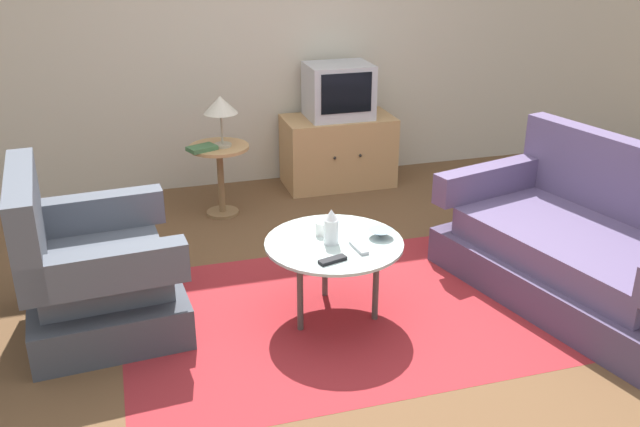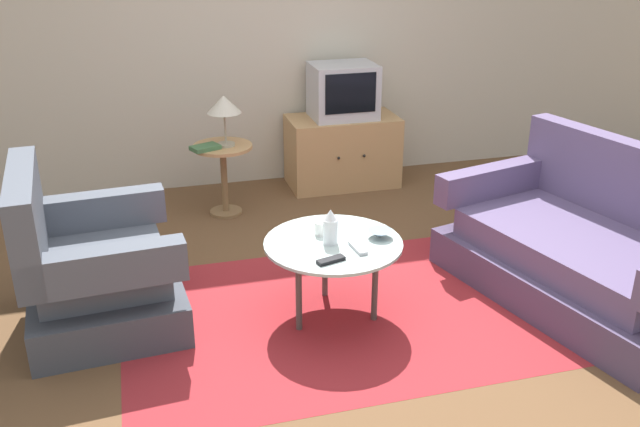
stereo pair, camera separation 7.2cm
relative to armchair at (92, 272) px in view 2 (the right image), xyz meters
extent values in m
plane|color=brown|center=(1.43, -0.24, -0.32)|extent=(16.00, 16.00, 0.00)
cube|color=#BCB29E|center=(1.43, 2.14, 1.03)|extent=(9.00, 0.12, 2.70)
cube|color=maroon|center=(1.33, -0.30, -0.32)|extent=(2.43, 1.70, 0.00)
cube|color=#3E424B|center=(0.06, 0.00, -0.20)|extent=(0.90, 1.00, 0.24)
cube|color=#4C515B|center=(0.06, 0.00, 0.01)|extent=(0.74, 0.71, 0.18)
cube|color=#4C515B|center=(-0.28, -0.02, 0.37)|extent=(0.21, 0.95, 0.53)
cube|color=#4C515B|center=(0.09, -0.40, 0.21)|extent=(0.84, 0.20, 0.21)
cube|color=#4C515B|center=(0.03, 0.41, 0.21)|extent=(0.84, 0.20, 0.21)
cube|color=#4B3E5C|center=(2.84, -0.48, -0.20)|extent=(1.34, 1.85, 0.24)
cube|color=#5B4C70|center=(2.84, -0.48, 0.01)|extent=(1.13, 1.54, 0.18)
cube|color=#5B4C70|center=(3.23, -0.38, 0.35)|extent=(0.55, 1.65, 0.49)
cube|color=#5B4C70|center=(2.65, 0.26, 0.21)|extent=(0.96, 0.37, 0.21)
cylinder|color=#B2C6C1|center=(1.33, -0.30, 0.15)|extent=(0.79, 0.79, 0.02)
cylinder|color=#4C4742|center=(1.35, -0.06, -0.09)|extent=(0.04, 0.04, 0.46)
cylinder|color=#4C4742|center=(1.11, -0.39, -0.09)|extent=(0.04, 0.04, 0.46)
cylinder|color=#4C4742|center=(1.55, -0.41, -0.09)|extent=(0.04, 0.04, 0.46)
cylinder|color=tan|center=(0.95, 1.40, 0.23)|extent=(0.46, 0.46, 0.02)
cylinder|color=brown|center=(0.95, 1.40, -0.05)|extent=(0.05, 0.05, 0.54)
cylinder|color=brown|center=(0.95, 1.40, -0.30)|extent=(0.25, 0.25, 0.02)
cube|color=tan|center=(2.03, 1.79, -0.02)|extent=(0.93, 0.50, 0.60)
sphere|color=black|center=(1.92, 1.53, 0.01)|extent=(0.02, 0.02, 0.02)
sphere|color=black|center=(2.14, 1.53, 0.01)|extent=(0.02, 0.02, 0.02)
cube|color=#B7B7BC|center=(2.03, 1.80, 0.51)|extent=(0.53, 0.42, 0.45)
cube|color=black|center=(2.03, 1.58, 0.54)|extent=(0.43, 0.01, 0.32)
cylinder|color=#9E937A|center=(0.97, 1.38, 0.26)|extent=(0.14, 0.14, 0.02)
cylinder|color=#9E937A|center=(0.97, 1.38, 0.38)|extent=(0.02, 0.02, 0.24)
cone|color=beige|center=(0.97, 1.38, 0.57)|extent=(0.26, 0.26, 0.13)
cylinder|color=white|center=(1.31, -0.32, 0.24)|extent=(0.08, 0.08, 0.15)
cone|color=white|center=(1.31, -0.32, 0.34)|extent=(0.08, 0.08, 0.06)
cylinder|color=white|center=(1.29, -0.19, 0.20)|extent=(0.08, 0.08, 0.08)
torus|color=white|center=(1.35, -0.19, 0.20)|extent=(0.06, 0.01, 0.06)
cone|color=slate|center=(1.61, -0.31, 0.18)|extent=(0.14, 0.14, 0.05)
cube|color=black|center=(1.25, -0.53, 0.17)|extent=(0.16, 0.09, 0.02)
cube|color=#B2B2B7|center=(1.44, -0.43, 0.17)|extent=(0.06, 0.17, 0.02)
cube|color=#3D663D|center=(0.81, 1.32, 0.26)|extent=(0.24, 0.20, 0.03)
camera|label=1|loc=(0.25, -3.69, 1.85)|focal=39.19mm
camera|label=2|loc=(0.32, -3.71, 1.85)|focal=39.19mm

